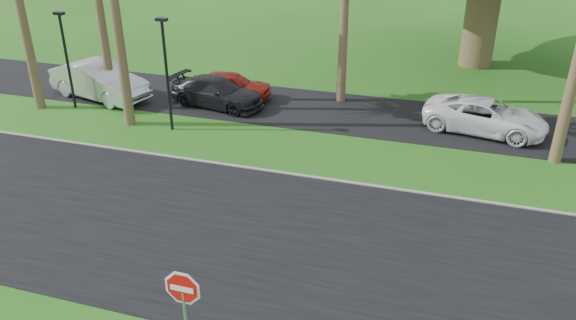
# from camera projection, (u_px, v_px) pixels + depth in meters

# --- Properties ---
(ground) EXTENTS (120.00, 120.00, 0.00)m
(ground) POSITION_uv_depth(u_px,v_px,m) (224.00, 277.00, 14.68)
(ground) COLOR #235816
(ground) RESTS_ON ground
(road) EXTENTS (120.00, 8.00, 0.02)m
(road) POSITION_uv_depth(u_px,v_px,m) (251.00, 236.00, 16.38)
(road) COLOR black
(road) RESTS_ON ground
(parking_strip) EXTENTS (120.00, 5.00, 0.02)m
(parking_strip) POSITION_uv_depth(u_px,v_px,m) (333.00, 111.00, 25.38)
(parking_strip) COLOR black
(parking_strip) RESTS_ON ground
(curb) EXTENTS (120.00, 0.12, 0.06)m
(curb) POSITION_uv_depth(u_px,v_px,m) (292.00, 174.00, 19.84)
(curb) COLOR gray
(curb) RESTS_ON ground
(stop_sign_near) EXTENTS (1.05, 0.07, 2.62)m
(stop_sign_near) POSITION_uv_depth(u_px,v_px,m) (184.00, 301.00, 11.19)
(stop_sign_near) COLOR gray
(stop_sign_near) RESTS_ON ground
(streetlight_left) EXTENTS (0.45, 0.25, 4.34)m
(streetlight_left) POSITION_uv_depth(u_px,v_px,m) (66.00, 54.00, 24.78)
(streetlight_left) COLOR black
(streetlight_left) RESTS_ON ground
(streetlight_right) EXTENTS (0.45, 0.25, 4.64)m
(streetlight_right) POSITION_uv_depth(u_px,v_px,m) (166.00, 68.00, 22.38)
(streetlight_right) COLOR black
(streetlight_right) RESTS_ON ground
(car_silver) EXTENTS (5.45, 3.05, 1.70)m
(car_silver) POSITION_uv_depth(u_px,v_px,m) (99.00, 81.00, 26.59)
(car_silver) COLOR silver
(car_silver) RESTS_ON ground
(car_red) EXTENTS (4.08, 2.15, 1.32)m
(car_red) POSITION_uv_depth(u_px,v_px,m) (230.00, 86.00, 26.55)
(car_red) COLOR maroon
(car_red) RESTS_ON ground
(car_dark) EXTENTS (4.74, 2.57, 1.30)m
(car_dark) POSITION_uv_depth(u_px,v_px,m) (217.00, 93.00, 25.73)
(car_dark) COLOR black
(car_dark) RESTS_ON ground
(car_minivan) EXTENTS (5.25, 3.11, 1.37)m
(car_minivan) POSITION_uv_depth(u_px,v_px,m) (485.00, 116.00, 23.02)
(car_minivan) COLOR white
(car_minivan) RESTS_ON ground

